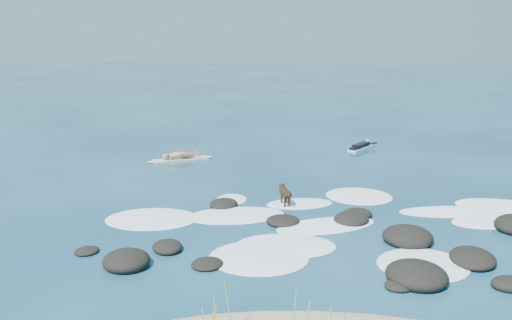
{
  "coord_description": "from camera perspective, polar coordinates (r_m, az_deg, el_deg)",
  "views": [
    {
      "loc": [
        -0.6,
        -16.9,
        5.8
      ],
      "look_at": [
        -1.84,
        4.0,
        0.9
      ],
      "focal_mm": 40.0,
      "sensor_mm": 36.0,
      "label": 1
    }
  ],
  "objects": [
    {
      "name": "standing_surfer_rig",
      "position": [
        25.44,
        -7.6,
        1.42
      ],
      "size": [
        2.82,
        1.49,
        1.7
      ],
      "rotation": [
        0.0,
        0.0,
        0.43
      ],
      "color": "beige",
      "rests_on": "ground"
    },
    {
      "name": "breaking_foam",
      "position": [
        17.56,
        7.91,
        -6.22
      ],
      "size": [
        14.48,
        8.59,
        0.12
      ],
      "color": "white",
      "rests_on": "ground"
    },
    {
      "name": "dog",
      "position": [
        18.88,
        2.91,
        -3.26
      ],
      "size": [
        0.48,
        1.09,
        0.7
      ],
      "rotation": [
        0.0,
        0.0,
        1.86
      ],
      "color": "black",
      "rests_on": "ground"
    },
    {
      "name": "reef_rocks",
      "position": [
        15.7,
        11.89,
        -8.37
      ],
      "size": [
        13.28,
        7.0,
        0.58
      ],
      "color": "black",
      "rests_on": "ground"
    },
    {
      "name": "paddling_surfer_rig",
      "position": [
        28.23,
        10.48,
        1.37
      ],
      "size": [
        1.57,
        2.02,
        0.38
      ],
      "rotation": [
        0.0,
        0.0,
        0.99
      ],
      "color": "white",
      "rests_on": "ground"
    },
    {
      "name": "ground",
      "position": [
        17.88,
        5.15,
        -5.82
      ],
      "size": [
        160.0,
        160.0,
        0.0
      ],
      "primitive_type": "plane",
      "color": "#0A2642",
      "rests_on": "ground"
    }
  ]
}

